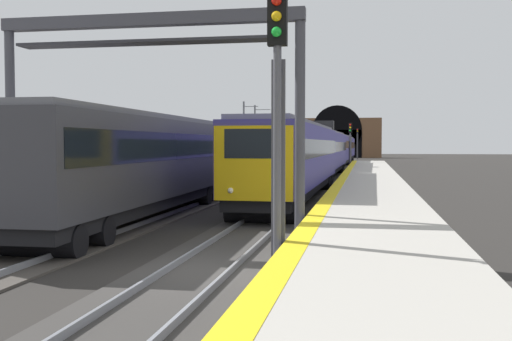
% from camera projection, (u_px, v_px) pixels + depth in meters
% --- Properties ---
extents(ground_plane, '(320.00, 320.00, 0.00)m').
position_uv_depth(ground_plane, '(202.00, 273.00, 13.69)').
color(ground_plane, '#282623').
extents(platform_right, '(112.00, 3.52, 1.00)m').
position_uv_depth(platform_right, '(374.00, 257.00, 12.97)').
color(platform_right, '#ADA89E').
rests_on(platform_right, ground_plane).
extents(platform_right_edge_strip, '(112.00, 0.50, 0.01)m').
position_uv_depth(platform_right_edge_strip, '(304.00, 232.00, 13.22)').
color(platform_right_edge_strip, yellow).
rests_on(platform_right_edge_strip, platform_right).
extents(track_main_line, '(160.00, 3.07, 0.21)m').
position_uv_depth(track_main_line, '(202.00, 271.00, 13.69)').
color(track_main_line, '#383533').
rests_on(track_main_line, ground_plane).
extents(track_adjacent_line, '(160.00, 2.87, 0.21)m').
position_uv_depth(track_adjacent_line, '(8.00, 264.00, 14.57)').
color(track_adjacent_line, '#423D38').
rests_on(track_adjacent_line, ground_plane).
extents(train_main_approaching, '(84.95, 3.17, 4.88)m').
position_uv_depth(train_main_approaching, '(331.00, 150.00, 62.41)').
color(train_main_approaching, navy).
rests_on(train_main_approaching, ground_plane).
extents(train_adjacent_platform, '(36.72, 3.06, 4.94)m').
position_uv_depth(train_adjacent_platform, '(204.00, 155.00, 32.08)').
color(train_adjacent_platform, '#333338').
rests_on(train_adjacent_platform, ground_plane).
extents(railway_signal_near, '(0.39, 0.38, 5.91)m').
position_uv_depth(railway_signal_near, '(277.00, 114.00, 11.86)').
color(railway_signal_near, '#4C4C54').
rests_on(railway_signal_near, ground_plane).
extents(railway_signal_mid, '(0.39, 0.38, 5.10)m').
position_uv_depth(railway_signal_mid, '(350.00, 142.00, 63.05)').
color(railway_signal_mid, '#4C4C54').
rests_on(railway_signal_mid, ground_plane).
extents(railway_signal_far, '(0.39, 0.38, 5.68)m').
position_uv_depth(railway_signal_far, '(357.00, 141.00, 110.43)').
color(railway_signal_far, '#38383D').
rests_on(railway_signal_far, ground_plane).
extents(overhead_signal_gantry, '(0.70, 8.89, 6.60)m').
position_uv_depth(overhead_signal_gantry, '(148.00, 69.00, 17.01)').
color(overhead_signal_gantry, '#3F3F47').
rests_on(overhead_signal_gantry, ground_plane).
extents(tunnel_portal, '(2.77, 18.06, 10.80)m').
position_uv_depth(tunnel_portal, '(337.00, 138.00, 125.48)').
color(tunnel_portal, brown).
rests_on(tunnel_portal, ground_plane).
extents(catenary_mast_near, '(0.22, 1.86, 7.96)m').
position_uv_depth(catenary_mast_near, '(244.00, 134.00, 72.03)').
color(catenary_mast_near, '#595B60').
rests_on(catenary_mast_near, ground_plane).
extents(catenary_mast_far, '(0.22, 2.17, 7.98)m').
position_uv_depth(catenary_mast_far, '(255.00, 135.00, 79.15)').
color(catenary_mast_far, '#595B60').
rests_on(catenary_mast_far, ground_plane).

